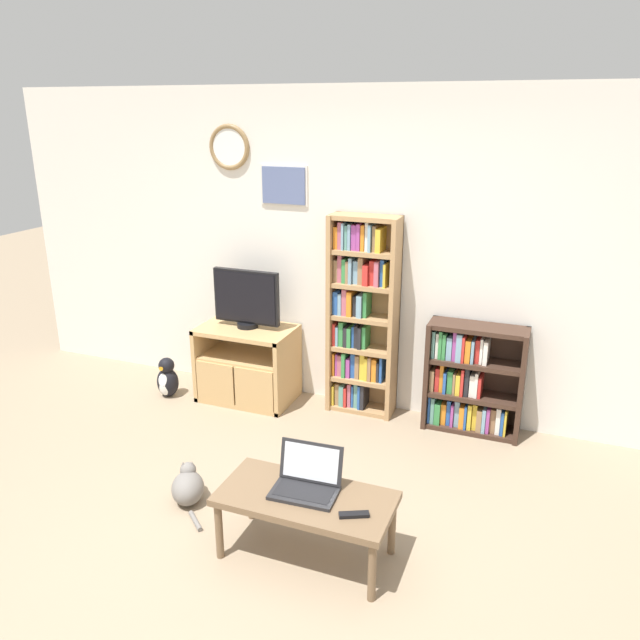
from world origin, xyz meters
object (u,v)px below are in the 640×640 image
penguin_figurine (167,379)px  cat (188,486)px  tv_stand (247,364)px  television (246,299)px  laptop (307,480)px  remote_near_laptop (354,515)px  bookshelf_tall (361,316)px  coffee_table (306,503)px  bookshelf_short (469,381)px

penguin_figurine → cat: bearing=-51.0°
tv_stand → television: 0.57m
laptop → remote_near_laptop: size_ratio=2.33×
bookshelf_tall → remote_near_laptop: size_ratio=10.09×
laptop → television: bearing=123.5°
coffee_table → penguin_figurine: 2.44m
tv_stand → cat: bearing=-76.8°
bookshelf_tall → cat: 1.91m
bookshelf_short → bookshelf_tall: bearing=179.2°
remote_near_laptop → penguin_figurine: size_ratio=0.45×
cat → penguin_figurine: penguin_figurine is taller
penguin_figurine → tv_stand: bearing=17.8°
television → bookshelf_short: (1.86, 0.12, -0.50)m
coffee_table → cat: 0.96m
cat → bookshelf_tall: bearing=42.2°
bookshelf_tall → coffee_table: bookshelf_tall is taller
laptop → tv_stand: bearing=124.1°
laptop → cat: (-0.90, 0.14, -0.35)m
television → bookshelf_tall: (0.96, 0.14, -0.07)m
remote_near_laptop → cat: 1.28m
bookshelf_short → coffee_table: size_ratio=0.89×
tv_stand → cat: (0.35, -1.48, -0.22)m
bookshelf_tall → bookshelf_short: (0.90, -0.01, -0.42)m
remote_near_laptop → laptop: bearing=41.5°
tv_stand → bookshelf_short: size_ratio=0.92×
bookshelf_tall → laptop: bearing=-81.3°
tv_stand → television: (0.00, 0.04, 0.57)m
bookshelf_tall → laptop: size_ratio=4.33×
tv_stand → penguin_figurine: bearing=-162.2°
remote_near_laptop → cat: bearing=51.3°
penguin_figurine → bookshelf_short: bearing=8.4°
laptop → cat: bearing=167.7°
coffee_table → penguin_figurine: (-1.94, 1.47, -0.19)m
tv_stand → bookshelf_short: 1.87m
bookshelf_short → laptop: bearing=-109.2°
remote_near_laptop → cat: size_ratio=0.39×
television → cat: bearing=-77.3°
bookshelf_tall → cat: bearing=-110.5°
bookshelf_tall → cat: bookshelf_tall is taller
television → penguin_figurine: television is taller
television → coffee_table: bearing=-53.9°
coffee_table → laptop: (-0.01, 0.06, 0.11)m
bookshelf_tall → penguin_figurine: size_ratio=4.57×
coffee_table → cat: size_ratio=2.35×
remote_near_laptop → cat: remote_near_laptop is taller
bookshelf_short → penguin_figurine: (-2.55, -0.38, -0.24)m
coffee_table → laptop: 0.12m
bookshelf_short → remote_near_laptop: size_ratio=5.35×
coffee_table → remote_near_laptop: remote_near_laptop is taller
bookshelf_tall → coffee_table: (0.29, -1.86, -0.48)m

